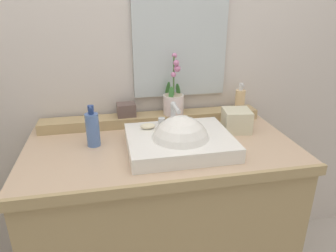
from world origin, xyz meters
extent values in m
cube|color=beige|center=(0.00, 0.43, 1.26)|extent=(3.07, 0.20, 2.52)
cube|color=tan|center=(0.00, 0.00, 0.42)|extent=(1.19, 0.62, 0.85)
cube|color=tan|center=(0.00, 0.00, 0.87)|extent=(1.22, 0.64, 0.04)
cube|color=tan|center=(0.00, -0.32, 0.87)|extent=(1.22, 0.02, 0.04)
cube|color=tan|center=(0.00, 0.26, 0.91)|extent=(1.14, 0.11, 0.05)
cube|color=white|center=(0.07, -0.06, 0.91)|extent=(0.45, 0.37, 0.06)
sphere|color=white|center=(0.07, -0.08, 0.91)|extent=(0.26, 0.26, 0.26)
cylinder|color=silver|center=(0.07, 0.07, 1.00)|extent=(0.02, 0.02, 0.10)
cylinder|color=silver|center=(0.07, 0.02, 1.05)|extent=(0.02, 0.11, 0.02)
sphere|color=silver|center=(0.07, 0.07, 1.05)|extent=(0.03, 0.03, 0.03)
cylinder|color=silver|center=(0.02, 0.07, 0.96)|extent=(0.03, 0.03, 0.04)
cylinder|color=silver|center=(0.13, 0.07, 0.96)|extent=(0.03, 0.03, 0.04)
ellipsoid|color=beige|center=(-0.05, 0.04, 0.96)|extent=(0.07, 0.04, 0.02)
cylinder|color=silver|center=(0.11, 0.24, 0.99)|extent=(0.11, 0.11, 0.10)
cylinder|color=tan|center=(0.11, 0.24, 1.03)|extent=(0.09, 0.09, 0.01)
cylinder|color=#476B38|center=(0.11, 0.24, 1.14)|extent=(0.01, 0.01, 0.20)
ellipsoid|color=#387033|center=(0.09, 0.29, 1.05)|extent=(0.04, 0.04, 0.10)
ellipsoid|color=#387033|center=(0.09, 0.21, 1.05)|extent=(0.04, 0.03, 0.08)
ellipsoid|color=#387033|center=(0.14, 0.27, 1.05)|extent=(0.04, 0.04, 0.08)
sphere|color=#CA75A8|center=(0.11, 0.23, 1.15)|extent=(0.03, 0.03, 0.03)
sphere|color=#CA75A8|center=(0.13, 0.23, 1.18)|extent=(0.03, 0.03, 0.03)
sphere|color=#CA75A8|center=(0.12, 0.23, 1.21)|extent=(0.03, 0.03, 0.03)
sphere|color=#CA75A8|center=(0.12, 0.27, 1.23)|extent=(0.03, 0.03, 0.03)
cylinder|color=#E4BF8A|center=(0.48, 0.24, 0.99)|extent=(0.05, 0.05, 0.11)
cylinder|color=silver|center=(0.48, 0.24, 1.05)|extent=(0.02, 0.02, 0.02)
cylinder|color=silver|center=(0.48, 0.24, 1.07)|extent=(0.02, 0.02, 0.02)
cylinder|color=silver|center=(0.48, 0.23, 1.07)|extent=(0.01, 0.03, 0.01)
cube|color=brown|center=(-0.13, 0.26, 0.97)|extent=(0.10, 0.08, 0.07)
cylinder|color=#5374B4|center=(-0.30, 0.05, 0.96)|extent=(0.06, 0.06, 0.15)
cylinder|color=navy|center=(-0.30, 0.05, 1.04)|extent=(0.02, 0.02, 0.02)
cylinder|color=navy|center=(-0.30, 0.05, 1.06)|extent=(0.03, 0.03, 0.02)
cylinder|color=navy|center=(-0.30, 0.03, 1.07)|extent=(0.01, 0.03, 0.01)
cube|color=beige|center=(0.40, 0.08, 0.94)|extent=(0.15, 0.15, 0.11)
cube|color=silver|center=(0.16, 0.32, 1.33)|extent=(0.49, 0.02, 0.63)
camera|label=1|loc=(-0.22, -1.25, 1.49)|focal=32.98mm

